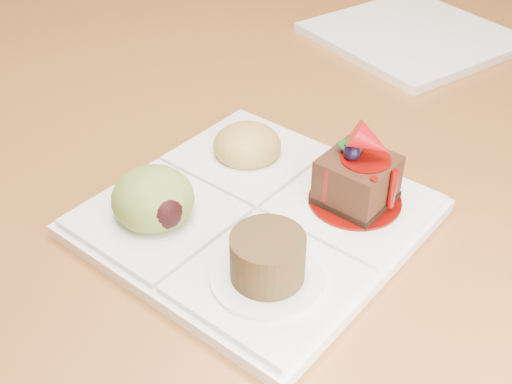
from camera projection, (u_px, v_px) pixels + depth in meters
ground at (214, 373)px, 1.34m from camera, size 6.00×6.00×0.00m
dining_table at (196, 79)px, 0.93m from camera, size 1.00×1.80×0.75m
sampler_plate at (251, 205)px, 0.55m from camera, size 0.32×0.32×0.10m
second_plate at (413, 36)px, 0.87m from camera, size 0.24×0.24×0.01m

